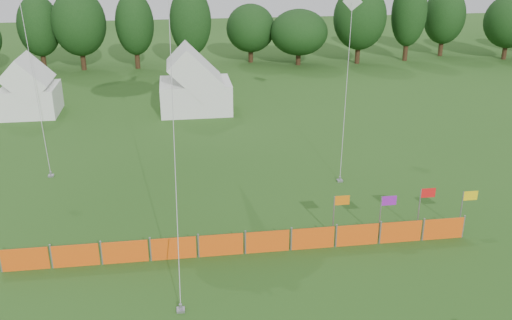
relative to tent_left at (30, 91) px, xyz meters
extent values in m
cylinder|color=#382314|center=(-2.14, 15.61, -0.60)|extent=(0.50, 0.50, 2.38)
ellipsoid|color=black|center=(-2.14, 15.61, 2.51)|extent=(4.09, 4.09, 5.35)
cylinder|color=#382314|center=(1.84, 14.78, -0.50)|extent=(0.50, 0.50, 2.57)
ellipsoid|color=black|center=(1.84, 14.78, 2.85)|extent=(5.20, 5.20, 5.79)
cylinder|color=#382314|center=(7.15, 14.72, -0.56)|extent=(0.50, 0.50, 2.46)
ellipsoid|color=black|center=(7.15, 14.72, 2.66)|extent=(3.78, 3.78, 5.55)
cylinder|color=#382314|center=(12.60, 13.31, -0.46)|extent=(0.50, 0.50, 2.66)
ellipsoid|color=black|center=(12.60, 13.31, 3.02)|extent=(4.05, 4.05, 5.99)
cylinder|color=#382314|center=(18.87, 15.92, -0.80)|extent=(0.50, 0.50, 1.98)
ellipsoid|color=black|center=(18.87, 15.92, 1.79)|extent=(5.06, 5.06, 4.46)
cylinder|color=#382314|center=(23.58, 13.96, -0.86)|extent=(0.50, 0.50, 1.86)
ellipsoid|color=black|center=(23.58, 13.96, 1.56)|extent=(5.86, 5.86, 4.18)
cylinder|color=#382314|center=(29.86, 13.77, -0.48)|extent=(0.50, 0.50, 2.62)
ellipsoid|color=black|center=(29.86, 13.77, 2.94)|extent=(5.41, 5.41, 5.89)
cylinder|color=#382314|center=(35.37, 14.39, -0.40)|extent=(0.50, 0.50, 2.78)
ellipsoid|color=black|center=(35.37, 14.39, 3.23)|extent=(3.67, 3.67, 6.26)
cylinder|color=#382314|center=(40.25, 16.28, -0.58)|extent=(0.50, 0.50, 2.42)
ellipsoid|color=black|center=(40.25, 16.28, 2.57)|extent=(4.46, 4.46, 5.44)
cylinder|color=#382314|center=(46.28, 13.53, -0.67)|extent=(0.50, 0.50, 2.24)
ellipsoid|color=black|center=(46.28, 13.53, 2.25)|extent=(5.26, 5.26, 5.03)
cube|color=white|center=(0.00, 0.00, -0.71)|extent=(3.94, 3.94, 2.17)
cube|color=white|center=(12.32, -0.95, -0.62)|extent=(5.32, 4.25, 2.34)
cube|color=#F1540D|center=(4.40, -22.42, -1.29)|extent=(1.90, 0.06, 1.00)
cube|color=#F1540D|center=(6.40, -22.42, -1.29)|extent=(1.90, 0.06, 1.00)
cube|color=#F1540D|center=(8.40, -22.42, -1.29)|extent=(1.90, 0.06, 1.00)
cube|color=#F1540D|center=(10.40, -22.42, -1.29)|extent=(1.90, 0.06, 1.00)
cube|color=#F1540D|center=(12.40, -22.42, -1.29)|extent=(1.90, 0.06, 1.00)
cube|color=#F1540D|center=(14.40, -22.42, -1.29)|extent=(1.90, 0.06, 1.00)
cube|color=#F1540D|center=(16.40, -22.42, -1.29)|extent=(1.90, 0.06, 1.00)
cube|color=#F1540D|center=(18.40, -22.42, -1.29)|extent=(1.90, 0.06, 1.00)
cube|color=#F1540D|center=(20.40, -22.42, -1.29)|extent=(1.90, 0.06, 1.00)
cube|color=#F1540D|center=(22.40, -22.42, -1.29)|extent=(1.90, 0.06, 1.00)
cylinder|color=gray|center=(17.59, -21.38, -0.81)|extent=(0.06, 0.06, 1.95)
cube|color=orange|center=(17.94, -21.38, -0.06)|extent=(0.70, 0.02, 0.45)
cylinder|color=gray|center=(19.59, -21.87, -0.77)|extent=(0.06, 0.06, 2.03)
cube|color=purple|center=(19.94, -21.87, 0.02)|extent=(0.70, 0.02, 0.45)
cylinder|color=gray|center=(21.59, -21.47, -0.74)|extent=(0.06, 0.06, 2.09)
cube|color=red|center=(21.94, -21.47, 0.08)|extent=(0.70, 0.02, 0.45)
cylinder|color=gray|center=(23.59, -21.62, -0.85)|extent=(0.06, 0.06, 1.88)
cube|color=yellow|center=(23.94, -21.62, -0.13)|extent=(0.70, 0.02, 0.45)
cylinder|color=#A5A5A5|center=(10.67, -21.08, 3.75)|extent=(0.18, 9.99, 11.10)
cube|color=gray|center=(10.60, -26.07, -1.74)|extent=(0.30, 0.30, 0.10)
cube|color=silver|center=(22.18, -7.75, 6.99)|extent=(1.22, 0.34, 1.22)
cylinder|color=#A5A5A5|center=(20.88, -11.68, 2.60)|extent=(2.62, 7.88, 8.80)
cube|color=gray|center=(19.59, -15.60, -1.74)|extent=(0.30, 0.30, 0.10)
cylinder|color=#A5A5A5|center=(2.73, -9.91, 4.71)|extent=(1.75, 5.43, 13.00)
cube|color=gray|center=(3.59, -12.60, -1.74)|extent=(0.30, 0.30, 0.10)
camera|label=1|loc=(10.86, -43.54, 11.09)|focal=40.00mm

